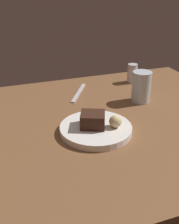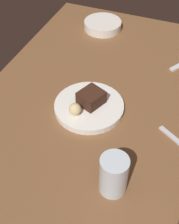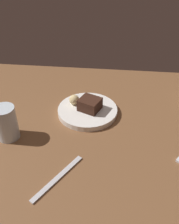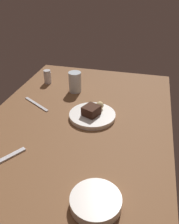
# 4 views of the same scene
# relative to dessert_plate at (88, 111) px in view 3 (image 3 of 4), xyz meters

# --- Properties ---
(dining_table) EXTENTS (1.20, 0.84, 0.03)m
(dining_table) POSITION_rel_dessert_plate_xyz_m (0.02, -0.06, -0.02)
(dining_table) COLOR brown
(dining_table) RESTS_ON ground
(dessert_plate) EXTENTS (0.22, 0.22, 0.02)m
(dessert_plate) POSITION_rel_dessert_plate_xyz_m (0.00, 0.00, 0.00)
(dessert_plate) COLOR white
(dessert_plate) RESTS_ON dining_table
(chocolate_cake_slice) EXTENTS (0.09, 0.09, 0.04)m
(chocolate_cake_slice) POSITION_rel_dessert_plate_xyz_m (0.01, -0.00, 0.03)
(chocolate_cake_slice) COLOR #381E14
(chocolate_cake_slice) RESTS_ON dessert_plate
(bread_roll) EXTENTS (0.04, 0.04, 0.04)m
(bread_roll) POSITION_rel_dessert_plate_xyz_m (-0.05, 0.02, 0.03)
(bread_roll) COLOR #DBC184
(bread_roll) RESTS_ON dessert_plate
(water_glass) EXTENTS (0.07, 0.07, 0.11)m
(water_glass) POSITION_rel_dessert_plate_xyz_m (-0.24, -0.16, 0.05)
(water_glass) COLOR silver
(water_glass) RESTS_ON dining_table
(butter_knife) EXTENTS (0.11, 0.17, 0.01)m
(butter_knife) POSITION_rel_dessert_plate_xyz_m (-0.05, -0.30, -0.01)
(butter_knife) COLOR silver
(butter_knife) RESTS_ON dining_table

